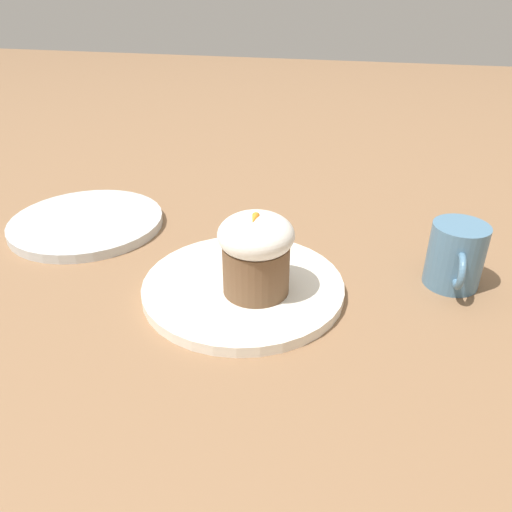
# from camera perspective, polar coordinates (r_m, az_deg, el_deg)

# --- Properties ---
(ground_plane) EXTENTS (4.00, 4.00, 0.00)m
(ground_plane) POSITION_cam_1_polar(r_m,az_deg,el_deg) (0.66, -1.46, -4.05)
(ground_plane) COLOR #846042
(dessert_plate) EXTENTS (0.26, 0.26, 0.01)m
(dessert_plate) POSITION_cam_1_polar(r_m,az_deg,el_deg) (0.66, -1.47, -3.53)
(dessert_plate) COLOR white
(dessert_plate) RESTS_ON ground_plane
(carrot_cake) EXTENTS (0.09, 0.09, 0.11)m
(carrot_cake) POSITION_cam_1_polar(r_m,az_deg,el_deg) (0.61, -0.00, 0.49)
(carrot_cake) COLOR brown
(carrot_cake) RESTS_ON dessert_plate
(spoon) EXTENTS (0.10, 0.09, 0.01)m
(spoon) POSITION_cam_1_polar(r_m,az_deg,el_deg) (0.67, -0.56, -1.63)
(spoon) COLOR #B7B7BC
(spoon) RESTS_ON dessert_plate
(coffee_cup) EXTENTS (0.10, 0.07, 0.09)m
(coffee_cup) POSITION_cam_1_polar(r_m,az_deg,el_deg) (0.70, 21.86, 0.02)
(coffee_cup) COLOR teal
(coffee_cup) RESTS_ON ground_plane
(side_plate) EXTENTS (0.25, 0.25, 0.02)m
(side_plate) POSITION_cam_1_polar(r_m,az_deg,el_deg) (0.87, -18.76, 3.64)
(side_plate) COLOR silver
(side_plate) RESTS_ON ground_plane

